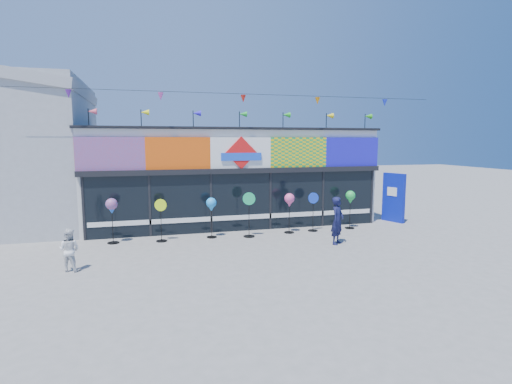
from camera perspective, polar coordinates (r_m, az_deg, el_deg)
name	(u,v)px	position (r m, az deg, el deg)	size (l,w,h in m)	color
ground	(266,254)	(12.81, 1.41, -8.82)	(80.00, 80.00, 0.00)	slate
kite_shop	(228,175)	(18.14, -3.96, 2.51)	(16.00, 5.70, 5.31)	silver
blue_sign	(394,197)	(18.62, 19.06, -0.74)	(0.52, 1.07, 2.15)	#0B1CA8
spinner_0	(112,207)	(14.69, -19.92, -2.08)	(0.40, 0.40, 1.59)	black
spinner_1	(161,219)	(14.55, -13.42, -3.79)	(0.41, 0.39, 1.53)	black
spinner_2	(211,206)	(14.75, -6.40, -1.95)	(0.38, 0.38, 1.50)	black
spinner_3	(249,213)	(14.83, -1.00, -3.08)	(0.45, 0.43, 1.67)	black
spinner_4	(289,201)	(15.46, 4.80, -1.33)	(0.39, 0.39, 1.55)	black
spinner_5	(313,211)	(15.95, 8.17, -2.68)	(0.43, 0.39, 1.54)	black
spinner_6	(350,198)	(16.65, 13.33, -0.88)	(0.39, 0.39, 1.56)	black
adult_man	(337,221)	(14.09, 11.56, -4.03)	(0.60, 0.39, 1.65)	#12153B
child	(69,250)	(12.17, -25.11, -7.51)	(0.57, 0.33, 1.18)	white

